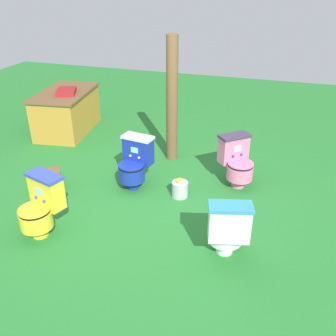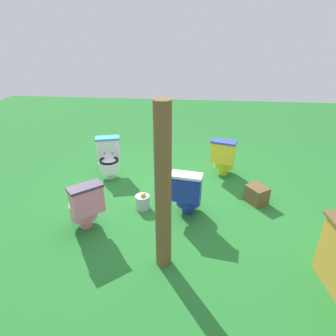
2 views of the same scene
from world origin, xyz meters
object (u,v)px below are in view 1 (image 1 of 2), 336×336
object	(u,v)px
toilet_yellow	(41,206)
small_crate	(52,180)
lemon_bucket	(180,189)
toilet_white	(227,228)
toilet_blue	(135,162)
toilet_pink	(237,161)
vendor_table	(67,111)
wooden_post	(172,101)

from	to	relation	value
toilet_yellow	small_crate	size ratio (longest dim) A/B	2.33
small_crate	lemon_bucket	size ratio (longest dim) A/B	1.13
small_crate	toilet_white	bearing A→B (deg)	-104.43
toilet_blue	toilet_pink	xyz separation A→B (m)	(0.47, -1.36, 0.00)
small_crate	vendor_table	bearing A→B (deg)	24.73
toilet_yellow	small_crate	bearing A→B (deg)	-44.82
vendor_table	wooden_post	size ratio (longest dim) A/B	0.80
toilet_yellow	vendor_table	xyz separation A→B (m)	(2.87, 1.39, 0.02)
toilet_blue	vendor_table	world-z (taller)	vendor_table
small_crate	lemon_bucket	bearing A→B (deg)	-78.57
toilet_white	small_crate	distance (m)	2.66
toilet_white	small_crate	bearing A→B (deg)	150.77
toilet_white	toilet_pink	bearing A→B (deg)	79.80
toilet_blue	wooden_post	distance (m)	1.20
vendor_table	wooden_post	xyz separation A→B (m)	(-0.53, -2.23, 0.58)
toilet_blue	toilet_white	xyz separation A→B (m)	(-1.10, -1.48, 0.00)
toilet_pink	vendor_table	world-z (taller)	vendor_table
wooden_post	lemon_bucket	world-z (taller)	wooden_post
toilet_white	vendor_table	size ratio (longest dim) A/B	0.46
small_crate	toilet_yellow	bearing A→B (deg)	-151.86
toilet_pink	toilet_yellow	world-z (taller)	same
toilet_blue	lemon_bucket	distance (m)	0.73
toilet_pink	wooden_post	size ratio (longest dim) A/B	0.37
vendor_table	toilet_white	bearing A→B (deg)	-127.24
toilet_blue	vendor_table	distance (m)	2.52
wooden_post	small_crate	size ratio (longest dim) A/B	6.25
toilet_blue	wooden_post	size ratio (longest dim) A/B	0.37
toilet_white	vendor_table	bearing A→B (deg)	127.96
toilet_blue	wooden_post	bearing A→B (deg)	-93.78
small_crate	lemon_bucket	xyz separation A→B (m)	(0.36, -1.77, -0.02)
vendor_table	lemon_bucket	size ratio (longest dim) A/B	5.67
small_crate	lemon_bucket	distance (m)	1.80
toilet_pink	lemon_bucket	xyz separation A→B (m)	(-0.56, 0.67, -0.25)
toilet_white	wooden_post	world-z (taller)	wooden_post
toilet_blue	toilet_white	distance (m)	1.85
toilet_white	toilet_yellow	size ratio (longest dim) A/B	1.00
toilet_blue	toilet_pink	world-z (taller)	same
toilet_pink	lemon_bucket	distance (m)	0.91
toilet_white	lemon_bucket	distance (m)	1.32
toilet_pink	wooden_post	world-z (taller)	wooden_post
wooden_post	small_crate	distance (m)	2.13
vendor_table	wooden_post	bearing A→B (deg)	-103.31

